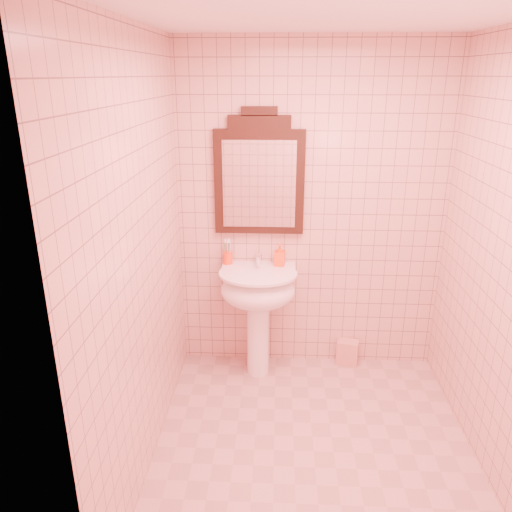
{
  "coord_description": "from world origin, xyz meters",
  "views": [
    {
      "loc": [
        -0.25,
        -2.54,
        2.24
      ],
      "look_at": [
        -0.39,
        0.55,
        1.11
      ],
      "focal_mm": 35.0,
      "sensor_mm": 36.0,
      "label": 1
    }
  ],
  "objects_px": {
    "pedestal_sink": "(258,297)",
    "soap_dispenser": "(280,255)",
    "toothbrush_cup": "(228,258)",
    "towel": "(347,352)",
    "mirror": "(259,177)"
  },
  "relations": [
    {
      "from": "mirror",
      "to": "toothbrush_cup",
      "type": "xyz_separation_m",
      "value": [
        -0.24,
        -0.04,
        -0.62
      ]
    },
    {
      "from": "pedestal_sink",
      "to": "toothbrush_cup",
      "type": "height_order",
      "value": "toothbrush_cup"
    },
    {
      "from": "toothbrush_cup",
      "to": "towel",
      "type": "height_order",
      "value": "toothbrush_cup"
    },
    {
      "from": "toothbrush_cup",
      "to": "soap_dispenser",
      "type": "height_order",
      "value": "toothbrush_cup"
    },
    {
      "from": "towel",
      "to": "pedestal_sink",
      "type": "bearing_deg",
      "value": -166.9
    },
    {
      "from": "toothbrush_cup",
      "to": "towel",
      "type": "bearing_deg",
      "value": 0.23
    },
    {
      "from": "pedestal_sink",
      "to": "soap_dispenser",
      "type": "relative_size",
      "value": 5.06
    },
    {
      "from": "pedestal_sink",
      "to": "mirror",
      "type": "relative_size",
      "value": 0.94
    },
    {
      "from": "pedestal_sink",
      "to": "soap_dispenser",
      "type": "height_order",
      "value": "soap_dispenser"
    },
    {
      "from": "mirror",
      "to": "towel",
      "type": "xyz_separation_m",
      "value": [
        0.72,
        -0.03,
        -1.43
      ]
    },
    {
      "from": "pedestal_sink",
      "to": "soap_dispenser",
      "type": "bearing_deg",
      "value": 41.95
    },
    {
      "from": "pedestal_sink",
      "to": "toothbrush_cup",
      "type": "xyz_separation_m",
      "value": [
        -0.24,
        0.16,
        0.25
      ]
    },
    {
      "from": "towel",
      "to": "toothbrush_cup",
      "type": "bearing_deg",
      "value": -179.77
    },
    {
      "from": "soap_dispenser",
      "to": "towel",
      "type": "distance_m",
      "value": 1.02
    },
    {
      "from": "mirror",
      "to": "towel",
      "type": "relative_size",
      "value": 4.48
    }
  ]
}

